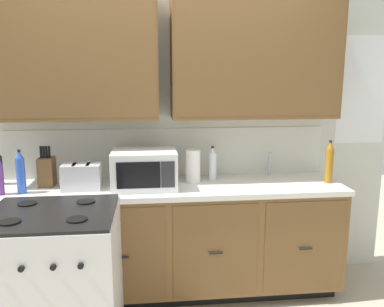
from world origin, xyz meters
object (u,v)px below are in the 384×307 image
toaster (82,177)px  paper_towel_roll (193,166)px  bottle_amber (329,162)px  bottle_clear (213,163)px  knife_block (47,171)px  microwave (144,169)px  stove_range (56,284)px  bottle_blue (21,172)px

toaster → paper_towel_roll: paper_towel_roll is taller
bottle_amber → bottle_clear: size_ratio=1.23×
knife_block → bottle_clear: (1.28, 0.06, 0.02)m
bottle_clear → toaster: bearing=-169.9°
microwave → bottle_amber: bottle_amber is taller
paper_towel_roll → bottle_clear: size_ratio=0.95×
stove_range → bottle_blue: 0.86m
stove_range → bottle_amber: size_ratio=2.82×
stove_range → bottle_clear: bottle_clear is taller
stove_range → microwave: size_ratio=1.98×
microwave → knife_block: (-0.74, 0.12, -0.02)m
knife_block → microwave: bearing=-9.3°
stove_range → bottle_clear: size_ratio=3.46×
stove_range → bottle_amber: 2.15m
toaster → bottle_clear: (1.01, 0.18, 0.04)m
knife_block → bottle_amber: 2.18m
toaster → bottle_blue: (-0.41, -0.06, 0.06)m
knife_block → bottle_blue: bearing=-126.7°
microwave → bottle_blue: bearing=-176.2°
stove_range → knife_block: knife_block is taller
toaster → bottle_amber: (1.90, -0.02, 0.07)m
stove_range → knife_block: (-0.19, 0.71, 0.55)m
bottle_amber → bottle_blue: bearing=-179.1°
microwave → toaster: (-0.46, -0.00, -0.04)m
toaster → bottle_blue: 0.42m
stove_range → bottle_blue: bottle_blue is taller
toaster → bottle_blue: bottle_blue is taller
paper_towel_roll → bottle_amber: size_ratio=0.77×
microwave → knife_block: knife_block is taller
paper_towel_roll → bottle_clear: bottle_clear is taller
bottle_amber → bottle_blue: 2.31m
toaster → paper_towel_roll: size_ratio=1.08×
microwave → bottle_clear: size_ratio=1.75×
knife_block → bottle_amber: bottle_amber is taller
stove_range → paper_towel_roll: bearing=37.2°
stove_range → microwave: bearing=47.1°
toaster → bottle_clear: 1.02m
stove_range → paper_towel_roll: size_ratio=3.65×
knife_block → paper_towel_roll: knife_block is taller
bottle_blue → paper_towel_roll: bearing=7.9°
microwave → paper_towel_roll: 0.40m
stove_range → microwave: 0.99m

